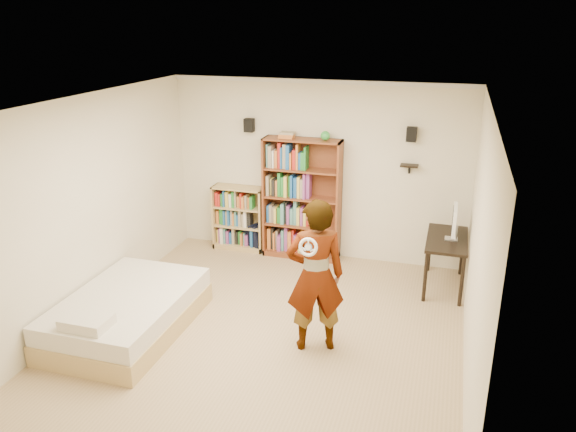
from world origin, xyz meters
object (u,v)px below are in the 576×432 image
Objects in this scene: low_bookshelf at (239,218)px; computer_desk at (445,263)px; person at (315,276)px; daybed at (127,308)px; tall_bookshelf at (302,199)px.

low_bookshelf is 3.24m from computer_desk.
computer_desk is 0.61× the size of person.
daybed is (-3.55, -2.25, -0.07)m from computer_desk.
daybed is (-0.35, -2.74, -0.22)m from low_bookshelf.
daybed is (-1.39, -2.72, -0.64)m from tall_bookshelf.
tall_bookshelf is at bearing -93.04° from person.
daybed is 2.30m from person.
computer_desk is 4.20m from daybed.
person reaches higher than computer_desk.
computer_desk is at bearing 32.31° from daybed.
low_bookshelf reaches higher than computer_desk.
low_bookshelf is at bearing -74.44° from person.
tall_bookshelf is 1.05× the size of person.
daybed is at bearing -14.05° from person.
person is (0.82, -2.42, -0.05)m from tall_bookshelf.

